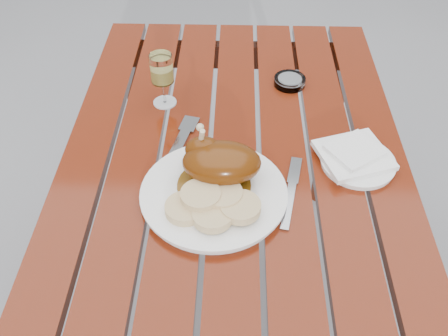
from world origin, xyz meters
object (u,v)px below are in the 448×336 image
Objects in this scene: wine_glass at (163,80)px; ashtray at (290,81)px; side_plate at (358,162)px; dinner_plate at (214,194)px; table at (232,247)px.

wine_glass reaches higher than ashtray.
wine_glass is 0.52m from side_plate.
wine_glass is 1.67× the size of ashtray.
side_plate is 0.34m from ashtray.
dinner_plate is 3.66× the size of ashtray.
table is at bearing 74.55° from dinner_plate.
dinner_plate is at bearing -105.45° from table.
dinner_plate is at bearing -114.05° from ashtray.
side_plate is at bearing -8.13° from table.
side_plate is 2.00× the size of ashtray.
ashtray reaches higher than table.
wine_glass is at bearing -164.38° from ashtray.
dinner_plate is 2.19× the size of wine_glass.
ashtray is (-0.13, 0.31, 0.00)m from side_plate.
wine_glass is at bearing 154.68° from side_plate.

